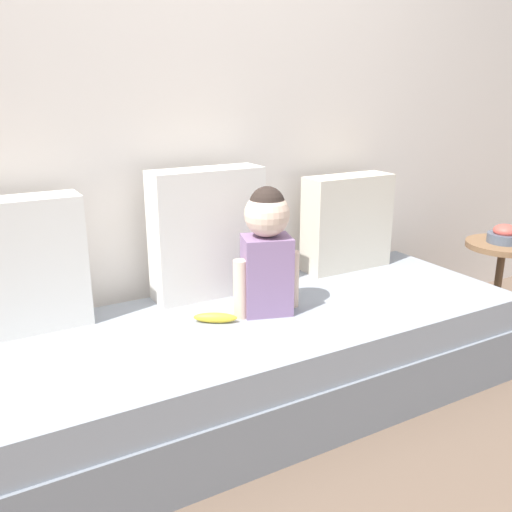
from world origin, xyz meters
The scene contains 10 objects.
ground_plane centered at (0.00, 0.00, 0.00)m, with size 12.00×12.00×0.00m, color brown.
back_wall centered at (0.00, 0.55, 1.19)m, with size 5.65×0.10×2.39m, color silver.
couch centered at (0.00, 0.00, 0.19)m, with size 2.45×0.83×0.39m.
throw_pillow_left centered at (-0.76, 0.32, 0.64)m, with size 0.48×0.16×0.50m, color silver.
throw_pillow_center centered at (0.00, 0.32, 0.66)m, with size 0.48×0.16×0.55m, color silver.
throw_pillow_right centered at (0.76, 0.32, 0.62)m, with size 0.45×0.16×0.47m, color beige.
toddler centered at (0.12, 0.02, 0.66)m, with size 0.30×0.20×0.51m.
banana centered at (-0.11, 0.02, 0.41)m, with size 0.17×0.04×0.04m, color yellow.
side_table centered at (1.60, 0.04, 0.36)m, with size 0.38×0.38×0.47m.
fruit_bowl centered at (1.60, 0.04, 0.51)m, with size 0.17×0.17×0.10m.
Camera 1 is at (-0.94, -1.75, 1.26)m, focal length 38.42 mm.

